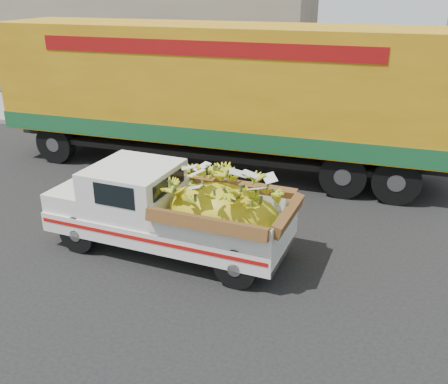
% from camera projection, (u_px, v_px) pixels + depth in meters
% --- Properties ---
extents(ground, '(100.00, 100.00, 0.00)m').
position_uv_depth(ground, '(141.00, 254.00, 9.42)').
color(ground, black).
rests_on(ground, ground).
extents(curb, '(60.00, 0.25, 0.15)m').
position_uv_depth(curb, '(240.00, 141.00, 16.02)').
color(curb, gray).
rests_on(curb, ground).
extents(sidewalk, '(60.00, 4.00, 0.14)m').
position_uv_depth(sidewalk, '(255.00, 125.00, 17.89)').
color(sidewalk, gray).
rests_on(sidewalk, ground).
extents(building_left, '(18.00, 6.00, 5.00)m').
position_uv_depth(building_left, '(123.00, 34.00, 24.25)').
color(building_left, gray).
rests_on(building_left, ground).
extents(pickup_truck, '(4.71, 2.13, 1.60)m').
position_uv_depth(pickup_truck, '(185.00, 212.00, 9.15)').
color(pickup_truck, black).
rests_on(pickup_truck, ground).
extents(semi_trailer, '(12.03, 2.98, 3.80)m').
position_uv_depth(semi_trailer, '(218.00, 91.00, 13.06)').
color(semi_trailer, black).
rests_on(semi_trailer, ground).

